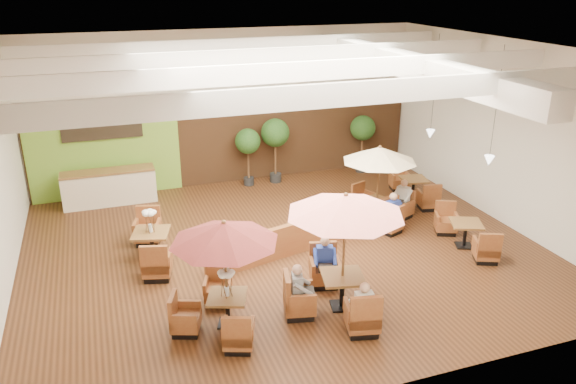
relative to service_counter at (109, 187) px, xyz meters
name	(u,v)px	position (x,y,z in m)	size (l,w,h in m)	color
room	(278,112)	(4.65, -3.88, 3.05)	(14.04, 14.00, 5.52)	#381E0F
service_counter	(109,187)	(0.00, 0.00, 0.00)	(3.00, 0.75, 1.18)	beige
booth_divider	(311,233)	(5.15, -5.28, -0.13)	(6.53, 0.18, 0.90)	brown
table_0	(222,252)	(2.01, -8.12, 1.22)	(2.47, 2.61, 2.52)	brown
table_1	(342,227)	(4.64, -8.31, 1.46)	(2.78, 2.91, 2.85)	brown
table_2	(379,170)	(7.74, -4.23, 1.11)	(2.56, 2.56, 2.47)	brown
table_3	(152,243)	(0.86, -4.51, -0.08)	(1.16, 2.94, 1.61)	brown
table_4	(465,235)	(9.28, -6.63, -0.23)	(1.10, 2.67, 0.93)	brown
table_5	(413,189)	(9.80, -2.99, -0.22)	(1.00, 2.62, 0.95)	brown
topiary_0	(248,144)	(4.86, 0.20, 0.99)	(0.91, 0.91, 2.11)	black
topiary_1	(275,135)	(5.89, 0.20, 1.20)	(1.03, 1.03, 2.39)	black
topiary_2	(363,130)	(9.40, 0.20, 1.08)	(0.96, 0.96, 2.23)	black
diner_0	(363,302)	(4.72, -9.36, 0.17)	(0.40, 0.34, 0.78)	silver
diner_1	(325,257)	(4.72, -7.27, 0.18)	(0.45, 0.40, 0.82)	#263FA7
diner_2	(300,285)	(3.67, -8.31, 0.19)	(0.40, 0.45, 0.83)	gray
diner_3	(391,209)	(7.74, -5.13, 0.19)	(0.45, 0.40, 0.84)	#263FA7
diner_4	(403,195)	(8.64, -4.23, 0.17)	(0.44, 0.45, 0.79)	silver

